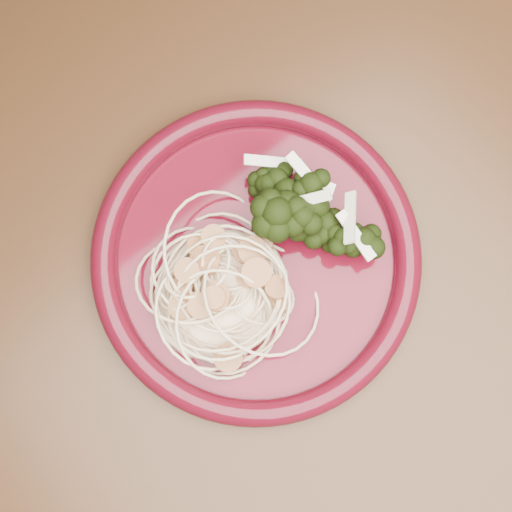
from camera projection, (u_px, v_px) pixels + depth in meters
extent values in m
plane|color=brown|center=(262.00, 314.00, 1.36)|extent=(3.50, 3.50, 0.00)
cube|color=#472814|center=(268.00, 236.00, 0.64)|extent=(1.20, 0.80, 0.04)
cylinder|color=#540916|center=(256.00, 259.00, 0.61)|extent=(0.31, 0.31, 0.01)
torus|color=#540715|center=(256.00, 258.00, 0.60)|extent=(0.32, 0.32, 0.02)
ellipsoid|color=#FAE3B6|center=(221.00, 293.00, 0.59)|extent=(0.14, 0.12, 0.03)
ellipsoid|color=black|center=(299.00, 208.00, 0.59)|extent=(0.10, 0.15, 0.05)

